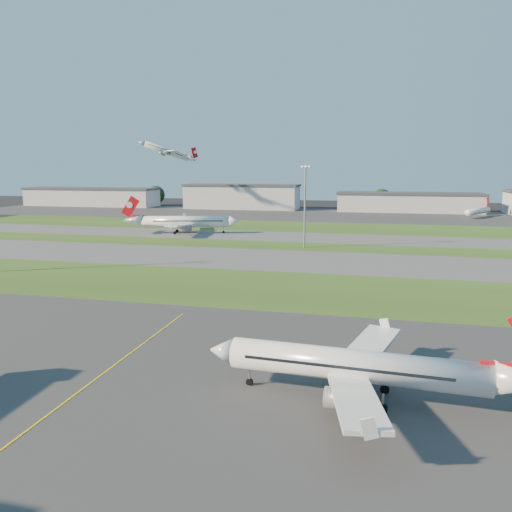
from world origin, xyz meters
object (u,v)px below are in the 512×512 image
(mini_jet_near, at_px, (478,211))
(light_mast_centre, at_px, (305,201))
(airliner_taxiing, at_px, (185,222))
(airliner_parked, at_px, (358,367))

(mini_jet_near, relative_size, light_mast_centre, 0.98)
(airliner_taxiing, bearing_deg, mini_jet_near, -155.65)
(light_mast_centre, bearing_deg, airliner_taxiing, 153.92)
(airliner_parked, distance_m, airliner_taxiing, 146.09)
(light_mast_centre, bearing_deg, airliner_parked, -78.92)
(airliner_taxiing, bearing_deg, light_mast_centre, 140.34)
(mini_jet_near, bearing_deg, light_mast_centre, 179.92)
(airliner_parked, height_order, light_mast_centre, light_mast_centre)
(mini_jet_near, height_order, light_mast_centre, light_mast_centre)
(airliner_taxiing, xyz_separation_m, light_mast_centre, (49.81, -24.38, 10.27))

